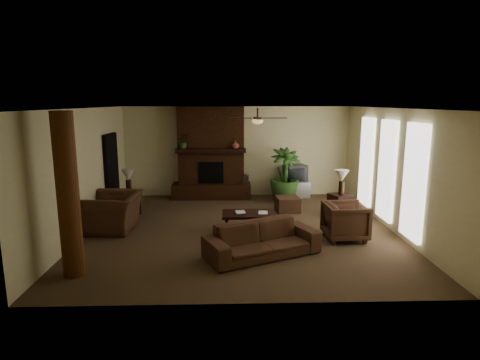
{
  "coord_description": "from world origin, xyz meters",
  "views": [
    {
      "loc": [
        -0.29,
        -8.92,
        2.94
      ],
      "look_at": [
        0.0,
        0.4,
        1.1
      ],
      "focal_mm": 29.78,
      "sensor_mm": 36.0,
      "label": 1
    }
  ],
  "objects_px": {
    "log_column": "(68,196)",
    "coffee_table": "(248,215)",
    "floor_plant": "(284,187)",
    "lamp_left": "(128,176)",
    "lamp_right": "(342,177)",
    "tv_stand": "(295,189)",
    "floor_vase": "(243,184)",
    "armchair_right": "(346,219)",
    "sofa": "(262,234)",
    "side_table_right": "(340,204)",
    "side_table_left": "(129,203)",
    "armchair_left": "(114,206)",
    "ottoman": "(288,204)"
  },
  "relations": [
    {
      "from": "armchair_right",
      "to": "coffee_table",
      "type": "bearing_deg",
      "value": 70.77
    },
    {
      "from": "log_column",
      "to": "lamp_left",
      "type": "bearing_deg",
      "value": 89.61
    },
    {
      "from": "coffee_table",
      "to": "tv_stand",
      "type": "distance_m",
      "value": 3.64
    },
    {
      "from": "log_column",
      "to": "side_table_right",
      "type": "bearing_deg",
      "value": 32.47
    },
    {
      "from": "ottoman",
      "to": "floor_plant",
      "type": "xyz_separation_m",
      "value": [
        0.06,
        1.1,
        0.25
      ]
    },
    {
      "from": "lamp_right",
      "to": "floor_plant",
      "type": "bearing_deg",
      "value": 131.35
    },
    {
      "from": "sofa",
      "to": "floor_plant",
      "type": "relative_size",
      "value": 1.38
    },
    {
      "from": "side_table_left",
      "to": "lamp_right",
      "type": "xyz_separation_m",
      "value": [
        5.6,
        -0.3,
        0.73
      ]
    },
    {
      "from": "side_table_left",
      "to": "lamp_right",
      "type": "relative_size",
      "value": 0.85
    },
    {
      "from": "sofa",
      "to": "lamp_left",
      "type": "relative_size",
      "value": 3.39
    },
    {
      "from": "ottoman",
      "to": "tv_stand",
      "type": "height_order",
      "value": "tv_stand"
    },
    {
      "from": "lamp_left",
      "to": "lamp_right",
      "type": "bearing_deg",
      "value": -3.43
    },
    {
      "from": "log_column",
      "to": "lamp_left",
      "type": "xyz_separation_m",
      "value": [
        0.03,
        3.89,
        -0.4
      ]
    },
    {
      "from": "log_column",
      "to": "coffee_table",
      "type": "height_order",
      "value": "log_column"
    },
    {
      "from": "tv_stand",
      "to": "floor_vase",
      "type": "distance_m",
      "value": 1.63
    },
    {
      "from": "log_column",
      "to": "lamp_right",
      "type": "relative_size",
      "value": 4.31
    },
    {
      "from": "floor_plant",
      "to": "lamp_left",
      "type": "bearing_deg",
      "value": -165.4
    },
    {
      "from": "armchair_left",
      "to": "tv_stand",
      "type": "bearing_deg",
      "value": 125.67
    },
    {
      "from": "log_column",
      "to": "side_table_left",
      "type": "relative_size",
      "value": 5.09
    },
    {
      "from": "side_table_right",
      "to": "sofa",
      "type": "bearing_deg",
      "value": -129.38
    },
    {
      "from": "armchair_right",
      "to": "lamp_right",
      "type": "relative_size",
      "value": 1.36
    },
    {
      "from": "armchair_right",
      "to": "floor_vase",
      "type": "height_order",
      "value": "armchair_right"
    },
    {
      "from": "armchair_left",
      "to": "floor_plant",
      "type": "bearing_deg",
      "value": 123.03
    },
    {
      "from": "armchair_left",
      "to": "lamp_right",
      "type": "bearing_deg",
      "value": 103.56
    },
    {
      "from": "floor_vase",
      "to": "lamp_left",
      "type": "bearing_deg",
      "value": -151.88
    },
    {
      "from": "sofa",
      "to": "armchair_left",
      "type": "height_order",
      "value": "armchair_left"
    },
    {
      "from": "armchair_left",
      "to": "floor_vase",
      "type": "distance_m",
      "value": 4.38
    },
    {
      "from": "coffee_table",
      "to": "side_table_right",
      "type": "bearing_deg",
      "value": 27.26
    },
    {
      "from": "floor_plant",
      "to": "side_table_right",
      "type": "xyz_separation_m",
      "value": [
        1.28,
        -1.44,
        -0.17
      ]
    },
    {
      "from": "log_column",
      "to": "armchair_right",
      "type": "distance_m",
      "value": 5.54
    },
    {
      "from": "floor_plant",
      "to": "floor_vase",
      "type": "bearing_deg",
      "value": 156.12
    },
    {
      "from": "ottoman",
      "to": "lamp_left",
      "type": "bearing_deg",
      "value": -179.65
    },
    {
      "from": "sofa",
      "to": "coffee_table",
      "type": "xyz_separation_m",
      "value": [
        -0.19,
        1.52,
        -0.06
      ]
    },
    {
      "from": "sofa",
      "to": "tv_stand",
      "type": "bearing_deg",
      "value": 48.66
    },
    {
      "from": "floor_vase",
      "to": "side_table_left",
      "type": "distance_m",
      "value": 3.54
    },
    {
      "from": "armchair_left",
      "to": "tv_stand",
      "type": "xyz_separation_m",
      "value": [
        4.75,
        3.05,
        -0.32
      ]
    },
    {
      "from": "coffee_table",
      "to": "lamp_right",
      "type": "bearing_deg",
      "value": 26.79
    },
    {
      "from": "ottoman",
      "to": "floor_plant",
      "type": "height_order",
      "value": "floor_plant"
    },
    {
      "from": "log_column",
      "to": "coffee_table",
      "type": "relative_size",
      "value": 2.33
    },
    {
      "from": "log_column",
      "to": "sofa",
      "type": "xyz_separation_m",
      "value": [
        3.31,
        0.77,
        -0.97
      ]
    },
    {
      "from": "tv_stand",
      "to": "lamp_left",
      "type": "height_order",
      "value": "lamp_left"
    },
    {
      "from": "sofa",
      "to": "tv_stand",
      "type": "distance_m",
      "value": 5.0
    },
    {
      "from": "armchair_right",
      "to": "tv_stand",
      "type": "distance_m",
      "value": 3.92
    },
    {
      "from": "armchair_left",
      "to": "ottoman",
      "type": "distance_m",
      "value": 4.52
    },
    {
      "from": "ottoman",
      "to": "side_table_right",
      "type": "height_order",
      "value": "side_table_right"
    },
    {
      "from": "armchair_right",
      "to": "floor_plant",
      "type": "bearing_deg",
      "value": 11.97
    },
    {
      "from": "floor_vase",
      "to": "armchair_right",
      "type": "bearing_deg",
      "value": -62.01
    },
    {
      "from": "coffee_table",
      "to": "ottoman",
      "type": "bearing_deg",
      "value": 54.62
    },
    {
      "from": "log_column",
      "to": "armchair_left",
      "type": "distance_m",
      "value": 2.63
    },
    {
      "from": "ottoman",
      "to": "side_table_left",
      "type": "bearing_deg",
      "value": -179.13
    }
  ]
}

